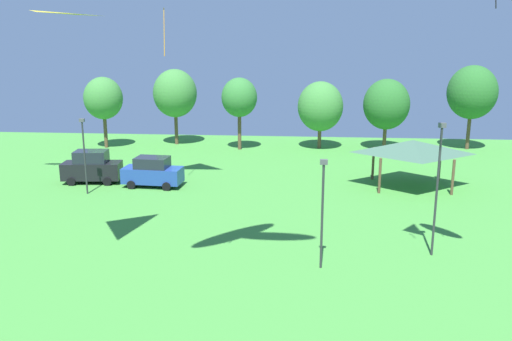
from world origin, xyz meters
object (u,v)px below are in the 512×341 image
object	(u,v)px
treeline_tree_3	(320,107)
light_post_1	(84,151)
treeline_tree_0	(103,98)
kite_flying_3	(31,38)
parked_car_leftmost	(92,167)
light_post_0	(437,183)
treeline_tree_1	(175,93)
parked_car_second_from_left	(153,172)
light_post_2	(322,207)
treeline_tree_4	(386,104)
treeline_tree_2	(239,98)
treeline_tree_5	(472,92)
park_pavilion	(413,147)

from	to	relation	value
treeline_tree_3	light_post_1	bearing A→B (deg)	-133.80
treeline_tree_0	kite_flying_3	bearing A→B (deg)	-75.10
parked_car_leftmost	light_post_0	world-z (taller)	light_post_0
light_post_1	treeline_tree_1	xyz separation A→B (m)	(2.22, 18.92, 2.20)
parked_car_second_from_left	light_post_0	size ratio (longest dim) A/B	0.65
light_post_1	light_post_2	world-z (taller)	light_post_1
kite_flying_3	treeline_tree_0	xyz separation A→B (m)	(-7.62, 28.63, -6.01)
parked_car_second_from_left	treeline_tree_3	bearing A→B (deg)	54.75
treeline_tree_1	treeline_tree_3	size ratio (longest dim) A/B	1.16
parked_car_second_from_left	treeline_tree_1	bearing A→B (deg)	101.36
light_post_2	treeline_tree_1	world-z (taller)	treeline_tree_1
parked_car_leftmost	treeline_tree_4	world-z (taller)	treeline_tree_4
treeline_tree_1	treeline_tree_4	xyz separation A→B (m)	(21.51, -0.92, -0.80)
treeline_tree_1	kite_flying_3	bearing A→B (deg)	-88.48
light_post_0	treeline_tree_2	distance (m)	29.34
parked_car_leftmost	treeline_tree_2	distance (m)	17.41
treeline_tree_0	light_post_0	bearing A→B (deg)	-44.03
parked_car_leftmost	light_post_1	distance (m)	3.65
parked_car_leftmost	treeline_tree_0	xyz separation A→B (m)	(-3.81, 13.50, 3.79)
parked_car_leftmost	treeline_tree_5	bearing A→B (deg)	20.39
treeline_tree_3	kite_flying_3	bearing A→B (deg)	-115.24
light_post_2	treeline_tree_0	size ratio (longest dim) A/B	0.76
park_pavilion	treeline_tree_0	xyz separation A→B (m)	(-28.27, 12.59, 1.94)
parked_car_second_from_left	treeline_tree_3	distance (m)	20.57
light_post_0	treeline_tree_4	bearing A→B (deg)	87.06
parked_car_second_from_left	treeline_tree_2	xyz separation A→B (m)	(4.95, 14.43, 4.07)
kite_flying_3	treeline_tree_5	distance (m)	42.81
treeline_tree_3	treeline_tree_5	size ratio (longest dim) A/B	0.81
treeline_tree_1	treeline_tree_5	xyz separation A→B (m)	(29.91, -0.06, 0.37)
treeline_tree_0	treeline_tree_5	world-z (taller)	treeline_tree_5
park_pavilion	light_post_1	xyz separation A→B (m)	(-23.69, -3.94, 0.06)
light_post_0	treeline_tree_1	bearing A→B (deg)	125.29
light_post_2	light_post_0	bearing A→B (deg)	19.89
light_post_1	treeline_tree_2	bearing A→B (deg)	61.23
treeline_tree_2	treeline_tree_5	size ratio (longest dim) A/B	0.86
treeline_tree_4	treeline_tree_0	bearing A→B (deg)	-177.03
kite_flying_3	light_post_2	xyz separation A→B (m)	(13.45, 0.52, -7.91)
treeline_tree_0	treeline_tree_2	distance (m)	13.77
light_post_1	treeline_tree_1	world-z (taller)	treeline_tree_1
kite_flying_3	treeline_tree_0	bearing A→B (deg)	104.90
kite_flying_3	park_pavilion	size ratio (longest dim) A/B	0.59
treeline_tree_3	treeline_tree_4	size ratio (longest dim) A/B	0.96
light_post_1	light_post_2	size ratio (longest dim) A/B	1.00
treeline_tree_5	kite_flying_3	bearing A→B (deg)	-133.21
light_post_1	treeline_tree_0	world-z (taller)	treeline_tree_0
treeline_tree_0	treeline_tree_4	bearing A→B (deg)	2.97
parked_car_leftmost	treeline_tree_3	world-z (taller)	treeline_tree_3
parked_car_second_from_left	treeline_tree_0	world-z (taller)	treeline_tree_0
treeline_tree_1	treeline_tree_3	distance (m)	15.06
light_post_1	park_pavilion	bearing A→B (deg)	9.43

